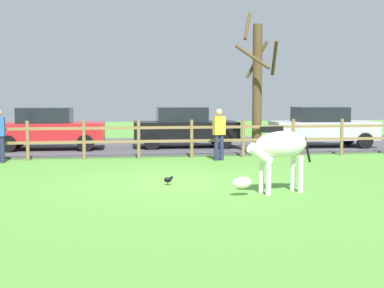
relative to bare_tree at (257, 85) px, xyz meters
The scene contains 10 objects.
ground_plane 6.78m from the bare_tree, 123.44° to the right, with size 60.00×60.00×0.00m, color #549338.
parking_asphalt 5.82m from the bare_tree, 131.11° to the left, with size 28.00×7.40×0.05m, color #47474C.
paddock_fence 4.38m from the bare_tree, behind, with size 21.03×0.11×1.27m.
bare_tree is the anchor object (origin of this frame).
zebra 7.16m from the bare_tree, 102.00° to the right, with size 1.89×0.82×1.41m.
crow_on_grass 6.98m from the bare_tree, 123.39° to the right, with size 0.21×0.10×0.20m.
parked_car_silver 4.27m from the bare_tree, 34.54° to the left, with size 4.08×2.05×1.56m.
parked_car_black 3.88m from the bare_tree, 125.97° to the left, with size 4.05×1.98×1.56m.
parked_car_red 7.88m from the bare_tree, 158.92° to the left, with size 4.05×1.98×1.56m.
visitor_left_of_tree 2.40m from the bare_tree, 144.84° to the right, with size 0.40×0.29×1.64m.
Camera 1 is at (-1.42, -12.26, 2.05)m, focal length 49.80 mm.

